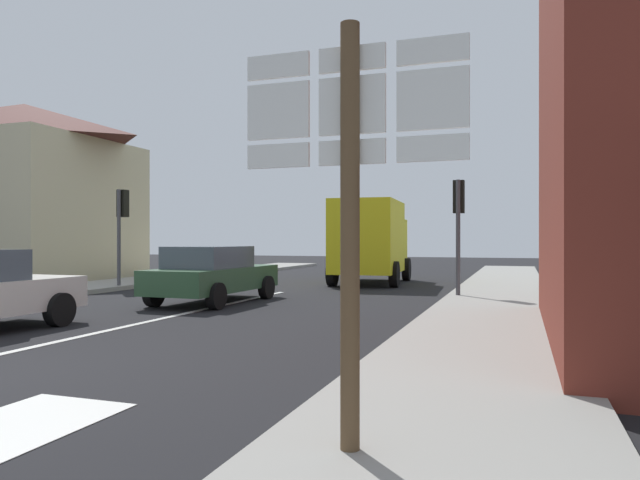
{
  "coord_description": "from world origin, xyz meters",
  "views": [
    {
      "loc": [
        7.02,
        -4.78,
        1.65
      ],
      "look_at": [
        2.09,
        9.56,
        1.63
      ],
      "focal_mm": 32.7,
      "sensor_mm": 36.0,
      "label": 1
    }
  ],
  "objects": [
    {
      "name": "traffic_light_near_right",
      "position": [
        5.44,
        11.53,
        2.42
      ],
      "size": [
        0.3,
        0.49,
        3.27
      ],
      "color": "#47474C",
      "rests_on": "ground"
    },
    {
      "name": "sidewalk_right",
      "position": [
        6.47,
        8.0,
        0.07
      ],
      "size": [
        2.67,
        44.0,
        0.14
      ],
      "primitive_type": "cube",
      "color": "gray",
      "rests_on": "ground"
    },
    {
      "name": "sidewalk_left",
      "position": [
        -6.47,
        8.0,
        0.07
      ],
      "size": [
        2.67,
        44.0,
        0.14
      ],
      "primitive_type": "cube",
      "color": "gray",
      "rests_on": "ground"
    },
    {
      "name": "delivery_truck",
      "position": [
        1.75,
        16.38,
        1.65
      ],
      "size": [
        2.74,
        5.12,
        3.05
      ],
      "color": "yellow",
      "rests_on": "ground"
    },
    {
      "name": "clapboard_house_left",
      "position": [
        -12.32,
        13.98,
        3.65
      ],
      "size": [
        7.83,
        8.04,
        7.25
      ],
      "color": "beige",
      "rests_on": "ground"
    },
    {
      "name": "traffic_light_near_left",
      "position": [
        -5.44,
        11.3,
        2.44
      ],
      "size": [
        0.3,
        0.49,
        3.29
      ],
      "color": "#47474C",
      "rests_on": "ground"
    },
    {
      "name": "route_sign_post",
      "position": [
        5.87,
        -0.74,
        2.0
      ],
      "size": [
        1.66,
        0.14,
        3.2
      ],
      "color": "brown",
      "rests_on": "ground"
    },
    {
      "name": "ground_plane",
      "position": [
        0.0,
        10.0,
        0.0
      ],
      "size": [
        80.0,
        80.0,
        0.0
      ],
      "primitive_type": "plane",
      "color": "black"
    },
    {
      "name": "sedan_far",
      "position": [
        -0.54,
        8.62,
        0.76
      ],
      "size": [
        2.05,
        4.24,
        1.47
      ],
      "color": "#2D5133",
      "rests_on": "ground"
    },
    {
      "name": "lane_centre_stripe",
      "position": [
        0.0,
        6.0,
        0.01
      ],
      "size": [
        0.16,
        12.0,
        0.01
      ],
      "primitive_type": "cube",
      "color": "silver",
      "rests_on": "ground"
    }
  ]
}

